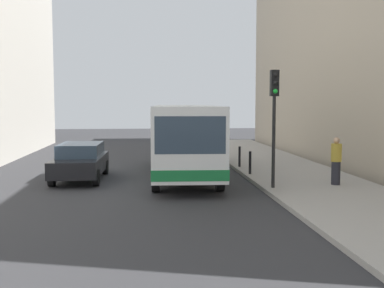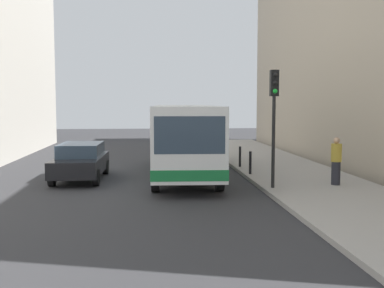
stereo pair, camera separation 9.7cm
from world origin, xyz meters
name	(u,v)px [view 1 (the left image)]	position (x,y,z in m)	size (l,w,h in m)	color
ground_plane	(170,184)	(0.00, 0.00, 0.00)	(80.00, 80.00, 0.00)	#2D2D30
sidewalk	(306,180)	(5.40, 0.00, 0.07)	(4.40, 40.00, 0.15)	#9E9991
bus	(184,135)	(0.74, 2.50, 1.73)	(2.97, 11.11, 3.00)	white
car_beside_bus	(81,161)	(-3.54, 1.47, 0.78)	(1.97, 4.45, 1.48)	black
traffic_light	(274,106)	(3.55, -1.88, 3.01)	(0.28, 0.33, 4.10)	black
bollard_near	(250,163)	(3.45, 1.39, 0.62)	(0.11, 0.11, 0.95)	black
bollard_mid	(240,157)	(3.45, 3.64, 0.62)	(0.11, 0.11, 0.95)	black
pedestrian_near_signal	(336,161)	(5.99, -1.49, 1.02)	(0.38, 0.38, 1.73)	#26262D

